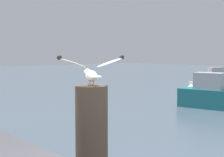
{
  "coord_description": "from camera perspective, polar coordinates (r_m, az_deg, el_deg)",
  "views": [
    {
      "loc": [
        1.69,
        -2.18,
        2.63
      ],
      "look_at": [
        -0.51,
        -0.16,
        2.39
      ],
      "focal_mm": 50.93,
      "sensor_mm": 36.0,
      "label": 1
    }
  ],
  "objects": [
    {
      "name": "boat_white",
      "position": [
        20.86,
        17.16,
        -1.29
      ],
      "size": [
        2.16,
        3.17,
        1.76
      ],
      "color": "silver",
      "rests_on": "ground_plane"
    },
    {
      "name": "mooring_post",
      "position": [
        2.93,
        -3.67,
        -11.1
      ],
      "size": [
        0.29,
        0.29,
        1.01
      ],
      "primitive_type": "cylinder",
      "color": "#382D23",
      "rests_on": "harbor_quay"
    },
    {
      "name": "seagull",
      "position": [
        2.83,
        -3.75,
        1.4
      ],
      "size": [
        0.38,
        0.59,
        0.27
      ],
      "color": "#C66B60",
      "rests_on": "mooring_post"
    }
  ]
}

